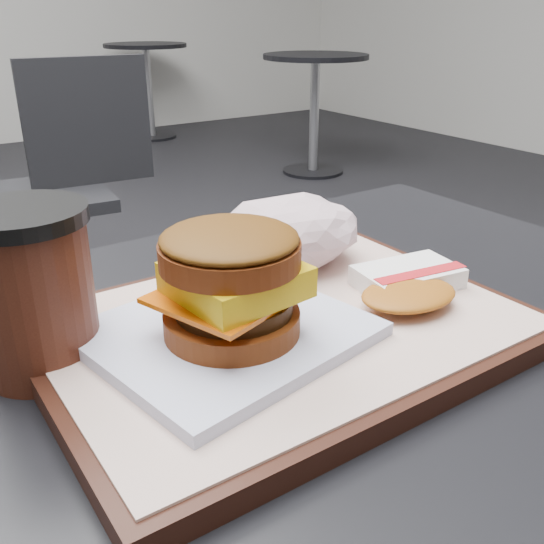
% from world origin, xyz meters
% --- Properties ---
extents(customer_table, '(0.80, 0.60, 0.77)m').
position_xyz_m(customer_table, '(0.00, 0.00, 0.58)').
color(customer_table, '#A5A5AA').
rests_on(customer_table, ground).
extents(serving_tray, '(0.38, 0.28, 0.02)m').
position_xyz_m(serving_tray, '(-0.03, 0.01, 0.78)').
color(serving_tray, black).
rests_on(serving_tray, customer_table).
extents(breakfast_sandwich, '(0.22, 0.20, 0.09)m').
position_xyz_m(breakfast_sandwich, '(-0.08, 0.00, 0.83)').
color(breakfast_sandwich, white).
rests_on(breakfast_sandwich, serving_tray).
extents(hash_brown, '(0.12, 0.10, 0.02)m').
position_xyz_m(hash_brown, '(0.09, -0.01, 0.80)').
color(hash_brown, white).
rests_on(hash_brown, serving_tray).
extents(crumpled_wrapper, '(0.14, 0.11, 0.06)m').
position_xyz_m(crumpled_wrapper, '(0.05, 0.10, 0.82)').
color(crumpled_wrapper, silver).
rests_on(crumpled_wrapper, serving_tray).
extents(coffee_cup, '(0.09, 0.09, 0.13)m').
position_xyz_m(coffee_cup, '(-0.20, 0.08, 0.84)').
color(coffee_cup, '#3C170E').
rests_on(coffee_cup, customer_table).
extents(neighbor_chair, '(0.62, 0.46, 0.88)m').
position_xyz_m(neighbor_chair, '(0.22, 1.62, 0.51)').
color(neighbor_chair, '#ADADB2').
rests_on(neighbor_chair, ground).
extents(bg_table_near, '(0.66, 0.66, 0.75)m').
position_xyz_m(bg_table_near, '(2.20, 2.80, 0.56)').
color(bg_table_near, black).
rests_on(bg_table_near, ground).
extents(bg_table_far, '(0.66, 0.66, 0.75)m').
position_xyz_m(bg_table_far, '(1.80, 4.50, 0.56)').
color(bg_table_far, black).
rests_on(bg_table_far, ground).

